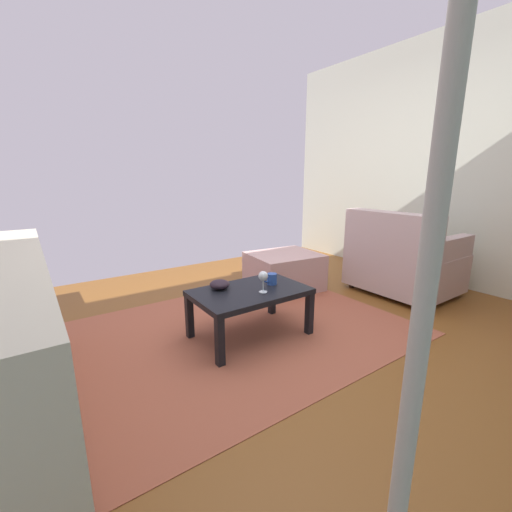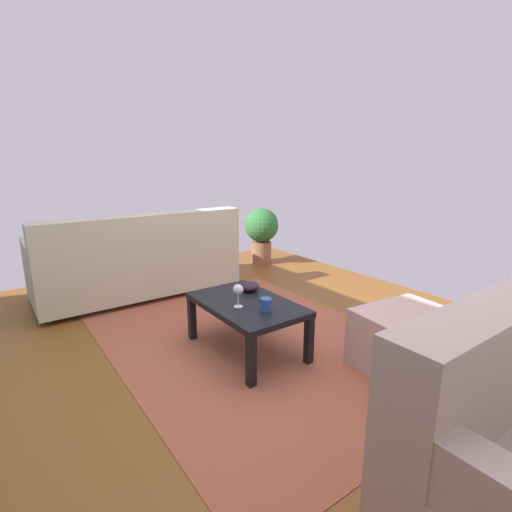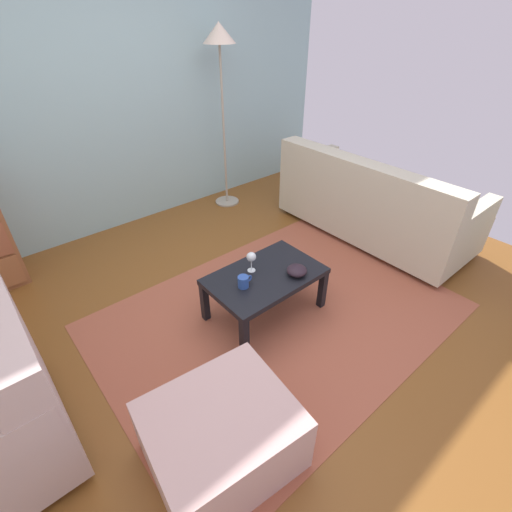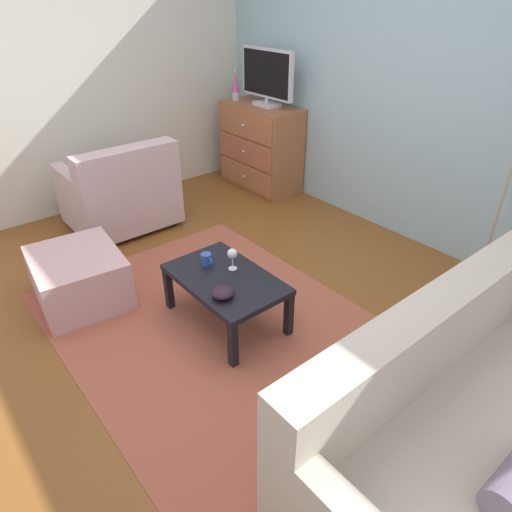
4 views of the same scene
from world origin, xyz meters
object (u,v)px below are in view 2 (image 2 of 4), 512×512
mug (266,304)px  couch_large (139,262)px  ottoman (420,347)px  wine_glass (238,290)px  bowl_decorative (250,286)px  coffee_table (247,308)px  potted_plant (261,230)px

mug → couch_large: (1.81, 0.21, -0.08)m
mug → ottoman: size_ratio=0.16×
mug → wine_glass: bearing=34.1°
bowl_decorative → ottoman: size_ratio=0.21×
coffee_table → bowl_decorative: 0.24m
bowl_decorative → coffee_table: bearing=140.0°
coffee_table → wine_glass: bearing=115.7°
bowl_decorative → potted_plant: bearing=-38.8°
wine_glass → mug: (-0.16, -0.11, -0.07)m
wine_glass → potted_plant: (1.91, -1.61, -0.05)m
mug → ottoman: mug is taller
ottoman → potted_plant: 2.89m
wine_glass → couch_large: (1.65, 0.10, -0.15)m
ottoman → coffee_table: bearing=37.6°
coffee_table → potted_plant: (1.87, -1.51, 0.12)m
bowl_decorative → wine_glass: bearing=132.1°
bowl_decorative → potted_plant: 2.17m
coffee_table → potted_plant: 2.40m
bowl_decorative → potted_plant: size_ratio=0.21×
mug → couch_large: size_ratio=0.06×
mug → potted_plant: size_ratio=0.16×
wine_glass → potted_plant: potted_plant is taller
coffee_table → couch_large: (1.60, 0.20, 0.01)m
wine_glass → potted_plant: size_ratio=0.22×
mug → bowl_decorative: (0.38, -0.14, -0.01)m
mug → bowl_decorative: mug is taller
mug → ottoman: 0.99m
potted_plant → ottoman: bearing=163.5°
couch_large → wine_glass: bearing=-176.5°
wine_glass → bowl_decorative: (0.22, -0.24, -0.08)m
ottoman → wine_glass: bearing=42.9°
wine_glass → bowl_decorative: bearing=-47.9°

